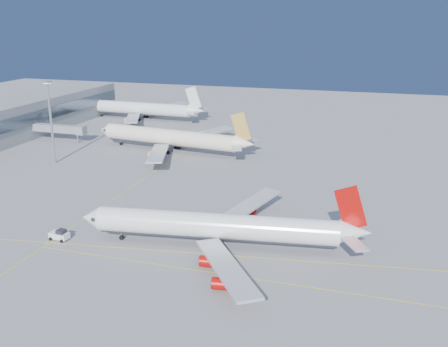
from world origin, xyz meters
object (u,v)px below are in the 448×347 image
pushback_tug (60,235)px  light_mast (50,115)px  airliner_virgin (222,227)px  airliner_third (142,109)px  airliner_etihad (173,138)px

pushback_tug → light_mast: (-38.59, 53.58, 15.52)m
airliner_virgin → airliner_third: bearing=114.6°
airliner_third → airliner_etihad: bearing=-52.3°
airliner_etihad → light_mast: size_ratio=2.34×
airliner_third → pushback_tug: (43.28, -132.46, -4.17)m
pushback_tug → light_mast: bearing=130.9°
pushback_tug → light_mast: light_mast is taller
airliner_third → light_mast: size_ratio=2.32×
airliner_virgin → pushback_tug: 37.32m
airliner_third → light_mast: (4.69, -78.88, 11.35)m
light_mast → airliner_virgin: bearing=-31.7°
airliner_virgin → airliner_etihad: bearing=112.0°
light_mast → airliner_third: bearing=93.4°
airliner_virgin → light_mast: size_ratio=2.27×
pushback_tug → airliner_etihad: bearing=98.9°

